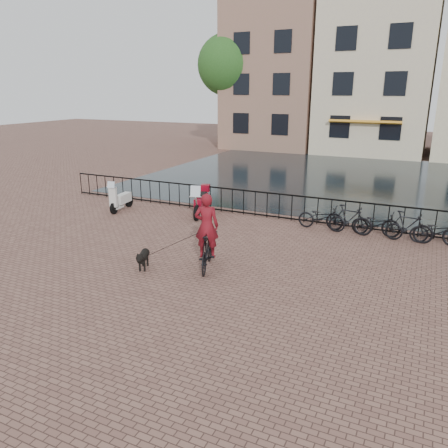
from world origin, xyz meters
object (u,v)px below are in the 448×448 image
at_px(motorcycle, 201,198).
at_px(scooter, 121,194).
at_px(cyclist, 207,236).
at_px(dog, 143,259).

xyz_separation_m(motorcycle, scooter, (-3.36, -0.76, -0.02)).
distance_m(cyclist, motorcycle, 5.47).
height_order(cyclist, dog, cyclist).
bearing_deg(cyclist, motorcycle, -79.13).
height_order(dog, motorcycle, motorcycle).
xyz_separation_m(dog, motorcycle, (-1.11, 5.51, 0.41)).
xyz_separation_m(cyclist, scooter, (-6.09, 3.97, -0.28)).
height_order(dog, scooter, scooter).
relative_size(cyclist, scooter, 1.67).
bearing_deg(scooter, dog, -52.94).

